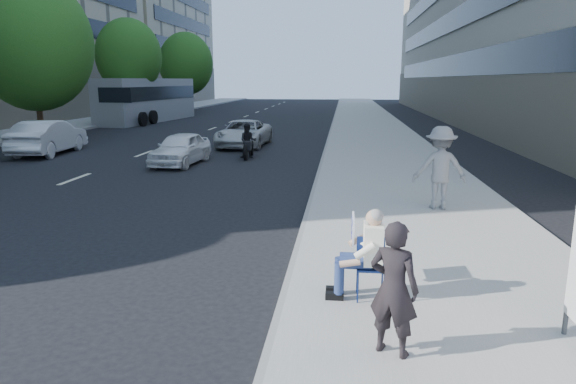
# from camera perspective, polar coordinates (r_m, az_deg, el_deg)

# --- Properties ---
(ground) EXTENTS (160.00, 160.00, 0.00)m
(ground) POSITION_cam_1_polar(r_m,az_deg,el_deg) (8.64, -9.61, -9.50)
(ground) COLOR black
(ground) RESTS_ON ground
(near_sidewalk) EXTENTS (5.00, 120.00, 0.15)m
(near_sidewalk) POSITION_cam_1_polar(r_m,az_deg,el_deg) (27.93, 9.77, 5.77)
(near_sidewalk) COLOR gray
(near_sidewalk) RESTS_ON ground
(far_sidewalk) EXTENTS (4.50, 120.00, 0.15)m
(far_sidewalk) POSITION_cam_1_polar(r_m,az_deg,el_deg) (33.75, -28.28, 5.59)
(far_sidewalk) COLOR gray
(far_sidewalk) RESTS_ON ground
(tree_far_c) EXTENTS (6.00, 6.00, 8.47)m
(tree_far_c) POSITION_cam_1_polar(r_m,az_deg,el_deg) (30.32, -26.51, 14.56)
(tree_far_c) COLOR #382616
(tree_far_c) RESTS_ON ground
(tree_far_d) EXTENTS (4.80, 4.80, 7.65)m
(tree_far_d) POSITION_cam_1_polar(r_m,az_deg,el_deg) (40.98, -17.27, 14.19)
(tree_far_d) COLOR #382616
(tree_far_d) RESTS_ON ground
(tree_far_e) EXTENTS (5.40, 5.40, 7.89)m
(tree_far_e) POSITION_cam_1_polar(r_m,az_deg,el_deg) (54.14, -11.28, 13.80)
(tree_far_e) COLOR #382616
(tree_far_e) RESTS_ON ground
(seated_protester) EXTENTS (0.83, 1.12, 1.31)m
(seated_protester) POSITION_cam_1_polar(r_m,az_deg,el_deg) (7.32, 8.37, -6.25)
(seated_protester) COLOR navy
(seated_protester) RESTS_ON near_sidewalk
(jogger) EXTENTS (1.30, 0.78, 1.98)m
(jogger) POSITION_cam_1_polar(r_m,az_deg,el_deg) (12.76, 16.52, 2.59)
(jogger) COLOR gray
(jogger) RESTS_ON near_sidewalk
(pedestrian_woman) EXTENTS (0.67, 0.58, 1.56)m
(pedestrian_woman) POSITION_cam_1_polar(r_m,az_deg,el_deg) (5.90, 11.67, -10.47)
(pedestrian_woman) COLOR black
(pedestrian_woman) RESTS_ON near_sidewalk
(white_sedan_near) EXTENTS (1.73, 3.72, 1.23)m
(white_sedan_near) POSITION_cam_1_polar(r_m,az_deg,el_deg) (20.18, -11.85, 4.75)
(white_sedan_near) COLOR white
(white_sedan_near) RESTS_ON ground
(white_sedan_mid) EXTENTS (1.92, 4.62, 1.49)m
(white_sedan_mid) POSITION_cam_1_polar(r_m,az_deg,el_deg) (24.88, -25.08, 5.55)
(white_sedan_mid) COLOR silver
(white_sedan_mid) RESTS_ON ground
(white_sedan_far) EXTENTS (2.31, 4.67, 1.27)m
(white_sedan_far) POSITION_cam_1_polar(r_m,az_deg,el_deg) (25.31, -4.91, 6.51)
(white_sedan_far) COLOR silver
(white_sedan_far) RESTS_ON ground
(motorcycle) EXTENTS (0.75, 2.05, 1.42)m
(motorcycle) POSITION_cam_1_polar(r_m,az_deg,el_deg) (21.46, -4.44, 5.48)
(motorcycle) COLOR black
(motorcycle) RESTS_ON ground
(bus) EXTENTS (3.86, 12.28, 3.30)m
(bus) POSITION_cam_1_polar(r_m,az_deg,el_deg) (42.25, -15.21, 9.82)
(bus) COLOR gray
(bus) RESTS_ON ground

